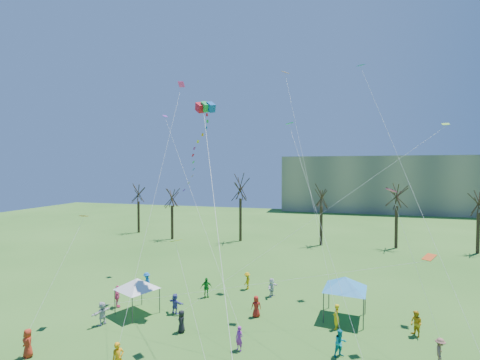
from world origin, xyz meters
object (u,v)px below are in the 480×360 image
(canopy_tent_white, at_px, (137,284))
(distant_building, at_px, (396,184))
(big_box_kite, at_px, (199,154))
(canopy_tent_blue, at_px, (345,283))

(canopy_tent_white, bearing_deg, distant_building, 66.84)
(canopy_tent_white, bearing_deg, big_box_kite, 25.40)
(big_box_kite, bearing_deg, canopy_tent_blue, 6.75)
(distant_building, relative_size, canopy_tent_white, 17.10)
(big_box_kite, distance_m, canopy_tent_blue, 15.53)
(canopy_tent_white, xyz_separation_m, canopy_tent_blue, (16.19, 3.54, 0.35))
(distant_building, relative_size, canopy_tent_blue, 13.76)
(distant_building, height_order, canopy_tent_white, distant_building)
(canopy_tent_blue, bearing_deg, big_box_kite, -173.25)
(canopy_tent_white, bearing_deg, canopy_tent_blue, 12.32)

